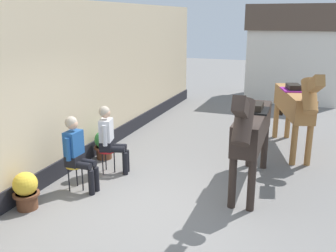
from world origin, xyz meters
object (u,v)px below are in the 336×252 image
Objects in this scene: seated_visitor_far at (110,136)px; saddled_horse_far at (295,104)px; seated_visitor_near at (77,150)px; flower_planter_farthest at (104,144)px; saddled_horse_near at (252,128)px; flower_planter_inner_near at (26,190)px.

saddled_horse_far is (3.36, 2.61, 0.38)m from seated_visitor_far.
seated_visitor_near is at bearing -98.76° from seated_visitor_far.
seated_visitor_near is at bearing -76.08° from flower_planter_farthest.
seated_visitor_far is at bearing -174.79° from saddled_horse_near.
seated_visitor_near is 3.15m from saddled_horse_near.
saddled_horse_near is (2.89, 1.18, 0.38)m from seated_visitor_near.
seated_visitor_far is 2.17× the size of flower_planter_farthest.
seated_visitor_far is (0.14, 0.93, 0.00)m from seated_visitor_near.
seated_visitor_far is at bearing -50.77° from flower_planter_farthest.
flower_planter_inner_near is (-0.56, -1.84, -0.44)m from seated_visitor_far.
flower_planter_inner_near is at bearing -106.82° from seated_visitor_far.
seated_visitor_far is 4.27m from saddled_horse_far.
saddled_horse_far is (0.61, 2.36, 0.00)m from saddled_horse_near.
flower_planter_farthest is at bearing 172.95° from saddled_horse_near.
seated_visitor_near and seated_visitor_far have the same top height.
saddled_horse_near reaches higher than flower_planter_inner_near.
saddled_horse_far is (3.50, 3.54, 0.38)m from seated_visitor_near.
saddled_horse_near is 4.68× the size of flower_planter_farthest.
flower_planter_inner_near is at bearing -147.67° from saddled_horse_near.
saddled_horse_near is 3.41m from flower_planter_farthest.
seated_visitor_near is 4.99m from saddled_horse_far.
flower_planter_inner_near and flower_planter_farthest have the same top height.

